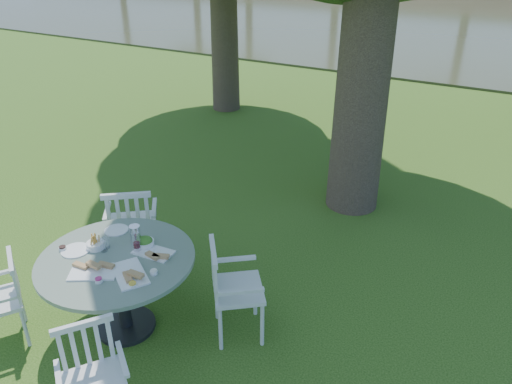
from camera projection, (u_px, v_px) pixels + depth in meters
ground at (248, 263)px, 5.83m from camera, size 140.00×140.00×0.00m
table at (118, 272)px, 4.58m from camera, size 1.42×1.42×0.82m
chair_ne at (228, 284)px, 4.57m from camera, size 0.66×0.67×0.97m
chair_nw at (131, 222)px, 5.49m from camera, size 0.70×0.69×1.02m
chair_sw at (6, 293)px, 4.55m from camera, size 0.59×0.58×0.86m
chair_se at (91, 369)px, 3.74m from camera, size 0.61×0.61×0.89m
tableware at (121, 250)px, 4.55m from camera, size 1.07×0.94×0.20m
river at (488, 14)px, 23.68m from camera, size 100.00×28.00×0.12m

